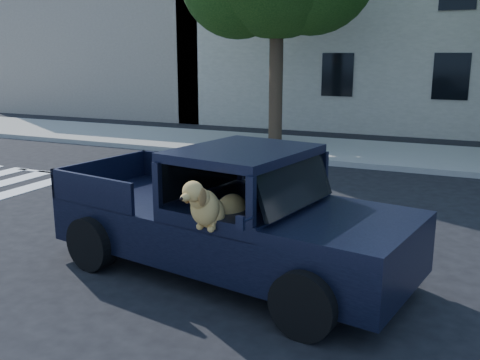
# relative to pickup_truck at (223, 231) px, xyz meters

# --- Properties ---
(ground) EXTENTS (120.00, 120.00, 0.00)m
(ground) POSITION_rel_pickup_truck_xyz_m (0.91, 0.49, -0.59)
(ground) COLOR black
(ground) RESTS_ON ground
(far_sidewalk) EXTENTS (60.00, 4.00, 0.15)m
(far_sidewalk) POSITION_rel_pickup_truck_xyz_m (0.91, 9.69, -0.52)
(far_sidewalk) COLOR gray
(far_sidewalk) RESTS_ON ground
(lane_stripes) EXTENTS (21.60, 0.14, 0.01)m
(lane_stripes) POSITION_rel_pickup_truck_xyz_m (2.91, 3.89, -0.59)
(lane_stripes) COLOR silver
(lane_stripes) RESTS_ON ground
(building_left) EXTENTS (12.00, 6.00, 8.00)m
(building_left) POSITION_rel_pickup_truck_xyz_m (-14.09, 16.99, 3.41)
(building_left) COLOR tan
(building_left) RESTS_ON ground
(pickup_truck) EXTENTS (5.16, 2.90, 1.76)m
(pickup_truck) POSITION_rel_pickup_truck_xyz_m (0.00, 0.00, 0.00)
(pickup_truck) COLOR black
(pickup_truck) RESTS_ON ground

